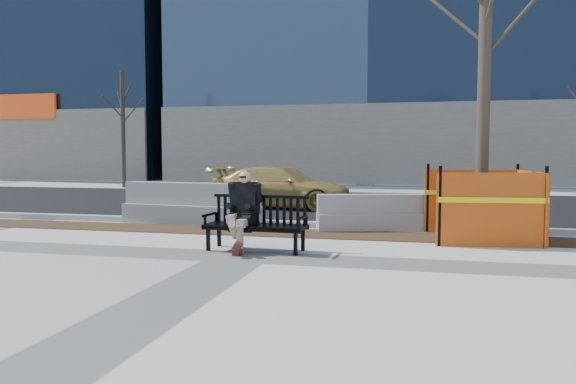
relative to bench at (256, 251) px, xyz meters
name	(u,v)px	position (x,y,z in m)	size (l,w,h in m)	color
ground	(242,257)	(-0.06, -0.56, 0.00)	(120.00, 120.00, 0.00)	beige
mulch_strip	(282,233)	(-0.06, 2.04, 0.00)	(40.00, 1.20, 0.02)	#47301C
asphalt_street	(331,204)	(-0.06, 8.24, 0.00)	(60.00, 10.40, 0.01)	black
curb	(293,224)	(-0.06, 2.99, 0.06)	(60.00, 0.25, 0.12)	#9E9B93
bench	(256,251)	(0.00, 0.00, 0.00)	(1.70, 0.61, 0.91)	black
seated_man	(243,249)	(-0.23, 0.06, 0.00)	(0.56, 0.93, 1.30)	black
tree_fence	(480,239)	(3.69, 2.09, 0.00)	(2.75, 2.75, 6.88)	orange
sedan	(281,208)	(-1.27, 6.81, 0.00)	(1.68, 4.13, 1.20)	tan
jersey_barrier_left	(192,224)	(-2.36, 2.89, 0.00)	(3.26, 0.65, 0.93)	gray
jersey_barrier_right	(381,230)	(1.82, 2.88, 0.00)	(2.62, 0.52, 0.75)	#9D9A93
far_tree_left	(124,187)	(-10.46, 14.18, 0.00)	(2.08, 2.08, 5.62)	#45382C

